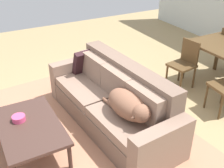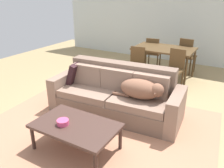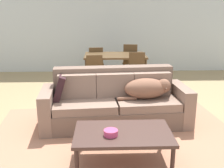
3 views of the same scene
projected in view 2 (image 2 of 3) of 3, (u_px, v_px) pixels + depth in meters
The scene contains 13 objects.
ground_plane at pixel (111, 113), 4.33m from camera, with size 10.00×10.00×0.00m, color tan.
back_partition at pixel (178, 17), 7.01m from camera, with size 8.00×0.12×2.70m, color silver.
area_rug at pixel (96, 130), 3.79m from camera, with size 3.68×2.96×0.01m, color tan.
couch at pixel (116, 96), 4.21m from camera, with size 2.42×1.03×0.91m.
dog_on_left_cushion at pixel (142, 89), 3.82m from camera, with size 0.86×0.44×0.33m.
throw_pillow_by_left_arm at pixel (75, 73), 4.49m from camera, with size 0.10×0.41×0.41m, color #321A1F.
coffee_table at pixel (76, 127), 3.21m from camera, with size 1.17×0.72×0.42m.
bowl_on_coffee_table at pixel (63, 122), 3.18m from camera, with size 0.17×0.17×0.07m, color #EA4C7F.
dining_table at pixel (164, 50), 5.84m from camera, with size 1.47×0.94×0.78m.
dining_chair_near_left at pixel (136, 63), 5.64m from camera, with size 0.45×0.45×0.86m.
dining_chair_near_right at pixel (175, 67), 5.24m from camera, with size 0.44×0.44×0.91m.
dining_chair_far_left at pixel (153, 52), 6.57m from camera, with size 0.44×0.44×0.89m.
dining_chair_far_right at pixel (187, 54), 6.19m from camera, with size 0.45×0.45×0.96m.
Camera 2 is at (1.92, -3.27, 2.14)m, focal length 37.20 mm.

